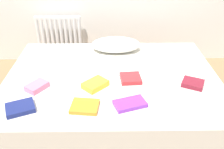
# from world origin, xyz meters

# --- Properties ---
(ground_plane) EXTENTS (8.00, 8.00, 0.00)m
(ground_plane) POSITION_xyz_m (0.00, 0.00, 0.00)
(ground_plane) COLOR #93704C
(bed) EXTENTS (2.00, 1.50, 0.50)m
(bed) POSITION_xyz_m (0.00, 0.00, 0.25)
(bed) COLOR brown
(bed) RESTS_ON ground
(radiator) EXTENTS (0.60, 0.04, 0.59)m
(radiator) POSITION_xyz_m (-0.70, 1.20, 0.38)
(radiator) COLOR white
(radiator) RESTS_ON ground
(pillow) EXTENTS (0.54, 0.31, 0.15)m
(pillow) POSITION_xyz_m (0.05, 0.53, 0.57)
(pillow) COLOR white
(pillow) RESTS_ON bed
(textbook_pink) EXTENTS (0.20, 0.22, 0.05)m
(textbook_pink) POSITION_xyz_m (-0.64, -0.21, 0.53)
(textbook_pink) COLOR pink
(textbook_pink) RESTS_ON bed
(textbook_purple) EXTENTS (0.28, 0.21, 0.03)m
(textbook_purple) POSITION_xyz_m (0.13, -0.45, 0.52)
(textbook_purple) COLOR purple
(textbook_purple) RESTS_ON bed
(textbook_red) EXTENTS (0.19, 0.19, 0.04)m
(textbook_red) POSITION_xyz_m (0.16, -0.08, 0.52)
(textbook_red) COLOR red
(textbook_red) RESTS_ON bed
(textbook_orange) EXTENTS (0.23, 0.20, 0.03)m
(textbook_orange) POSITION_xyz_m (-0.21, -0.48, 0.51)
(textbook_orange) COLOR orange
(textbook_orange) RESTS_ON bed
(textbook_maroon) EXTENTS (0.23, 0.22, 0.04)m
(textbook_maroon) POSITION_xyz_m (0.70, -0.17, 0.52)
(textbook_maroon) COLOR maroon
(textbook_maroon) RESTS_ON bed
(textbook_navy) EXTENTS (0.26, 0.23, 0.04)m
(textbook_navy) POSITION_xyz_m (-0.70, -0.49, 0.52)
(textbook_navy) COLOR navy
(textbook_navy) RESTS_ON bed
(textbook_yellow) EXTENTS (0.25, 0.25, 0.05)m
(textbook_yellow) POSITION_xyz_m (-0.15, -0.19, 0.53)
(textbook_yellow) COLOR yellow
(textbook_yellow) RESTS_ON bed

